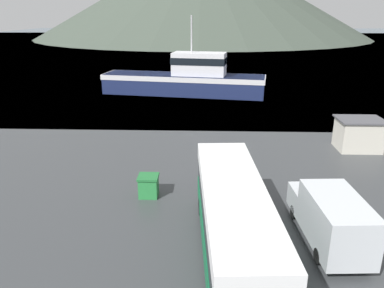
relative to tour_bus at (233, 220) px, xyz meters
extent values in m
plane|color=#475B6B|center=(2.03, 138.53, -1.92)|extent=(240.00, 240.00, 0.00)
cube|color=#146B3D|center=(0.00, -0.01, -0.95)|extent=(3.21, 11.00, 1.04)
cube|color=black|center=(0.00, -0.01, 0.17)|extent=(3.14, 10.78, 1.19)
cube|color=white|center=(0.00, -0.01, 1.14)|extent=(3.21, 11.00, 0.75)
cube|color=black|center=(-0.34, 5.42, -0.04)|extent=(2.23, 0.20, 1.61)
cylinder|color=black|center=(-1.35, 3.71, -1.47)|extent=(0.36, 0.92, 0.90)
cylinder|color=black|center=(0.88, 3.85, -1.47)|extent=(0.36, 0.92, 0.90)
cube|color=silver|center=(4.57, 0.81, -0.48)|extent=(2.40, 4.34, 2.18)
cube|color=silver|center=(4.40, 3.82, -0.97)|extent=(2.26, 1.93, 1.20)
cube|color=black|center=(4.45, 2.93, 0.01)|extent=(1.83, 0.17, 0.76)
cylinder|color=black|center=(3.44, 3.52, -1.57)|extent=(0.26, 0.71, 0.70)
cylinder|color=black|center=(5.37, 3.63, -1.57)|extent=(0.26, 0.71, 0.70)
cylinder|color=black|center=(3.67, -0.21, -1.57)|extent=(0.26, 0.71, 0.70)
cylinder|color=black|center=(5.59, -0.10, -1.57)|extent=(0.26, 0.71, 0.70)
cube|color=#19234C|center=(-4.14, 34.82, -0.66)|extent=(21.26, 7.87, 2.53)
cube|color=silver|center=(-4.14, 34.82, 0.29)|extent=(21.48, 7.95, 0.63)
cube|color=silver|center=(-2.08, 34.49, 2.03)|extent=(7.09, 4.22, 2.85)
cube|color=black|center=(-2.08, 34.49, 2.46)|extent=(7.23, 4.34, 0.85)
cylinder|color=#B2B2B7|center=(-3.07, 34.65, 5.68)|extent=(0.20, 0.20, 4.45)
cube|color=#287F3D|center=(-4.46, 5.73, -1.35)|extent=(1.06, 1.04, 1.14)
cube|color=#226C34|center=(-4.46, 5.73, -0.72)|extent=(1.17, 1.14, 0.13)
cube|color=beige|center=(10.65, 14.21, -0.75)|extent=(3.11, 2.46, 2.34)
cube|color=#4C4C51|center=(10.65, 14.21, 0.48)|extent=(3.42, 2.71, 0.12)
cube|color=#19234C|center=(-12.55, 42.02, -1.40)|extent=(6.35, 7.39, 1.04)
cylinder|color=black|center=(11.89, 16.92, -1.64)|extent=(0.32, 0.32, 0.57)
sphere|color=black|center=(11.89, 16.92, -1.25)|extent=(0.37, 0.37, 0.37)
camera|label=1|loc=(-1.21, -13.78, 8.18)|focal=35.00mm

